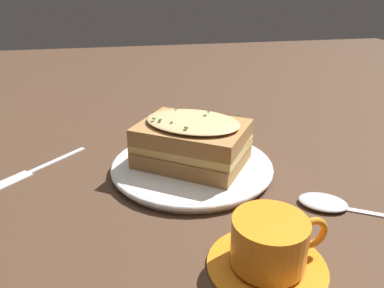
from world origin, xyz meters
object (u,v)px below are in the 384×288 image
object	(u,v)px
sandwich	(192,141)
dinner_plate	(192,166)
teacup_with_saucer	(269,247)
spoon	(331,204)
fork	(29,172)

from	to	relation	value
sandwich	dinner_plate	bearing A→B (deg)	8.18
sandwich	teacup_with_saucer	size ratio (longest dim) A/B	1.49
spoon	dinner_plate	bearing A→B (deg)	80.78
sandwich	fork	distance (m)	0.26
spoon	fork	bearing A→B (deg)	97.51
fork	spoon	bearing A→B (deg)	-158.62
sandwich	teacup_with_saucer	distance (m)	0.22
sandwich	spoon	size ratio (longest dim) A/B	1.14
dinner_plate	fork	size ratio (longest dim) A/B	1.84
dinner_plate	teacup_with_saucer	xyz separation A→B (m)	(-0.22, -0.03, 0.02)
dinner_plate	fork	bearing A→B (deg)	80.00
fork	teacup_with_saucer	bearing A→B (deg)	-178.36
fork	dinner_plate	bearing A→B (deg)	-144.88
teacup_with_saucer	spoon	xyz separation A→B (m)	(0.09, -0.12, -0.02)
fork	sandwich	bearing A→B (deg)	-145.11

